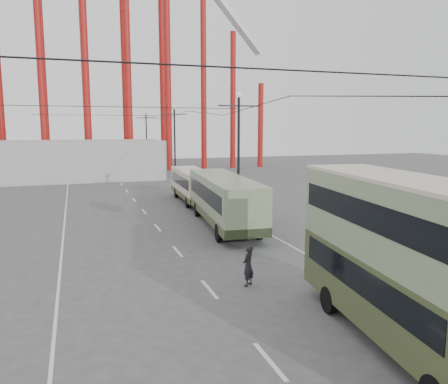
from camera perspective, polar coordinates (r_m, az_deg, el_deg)
name	(u,v)px	position (r m, az deg, el deg)	size (l,w,h in m)	color
ground	(272,327)	(15.65, 6.24, -17.08)	(160.00, 160.00, 0.00)	#48494B
road_markings	(151,217)	(33.55, -9.57, -3.23)	(12.52, 120.00, 0.01)	silver
lamp_post_mid	(239,155)	(32.96, 1.91, 4.88)	(3.20, 0.44, 9.32)	black
lamp_post_far	(175,144)	(54.07, -6.44, 6.23)	(3.20, 0.44, 9.32)	black
lamp_post_distant	(147,139)	(75.68, -10.08, 6.78)	(3.20, 0.44, 9.32)	black
roller_coaster	(93,16)	(71.59, -16.68, 21.19)	(52.95, 5.00, 55.48)	maroon
fairground_shed	(76,160)	(59.90, -18.82, 3.96)	(22.00, 10.00, 5.00)	#989893
double_decker_bus	(405,254)	(14.35, 22.61, -7.53)	(3.72, 10.02, 5.25)	#394223
single_decker_green	(224,198)	(29.77, -0.04, -0.84)	(3.95, 12.27, 3.41)	gray
single_decker_cream	(192,184)	(39.74, -4.16, 1.06)	(2.81, 9.40, 2.89)	beige
pedestrian	(248,265)	(18.90, 3.17, -9.56)	(0.65, 0.43, 1.78)	black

